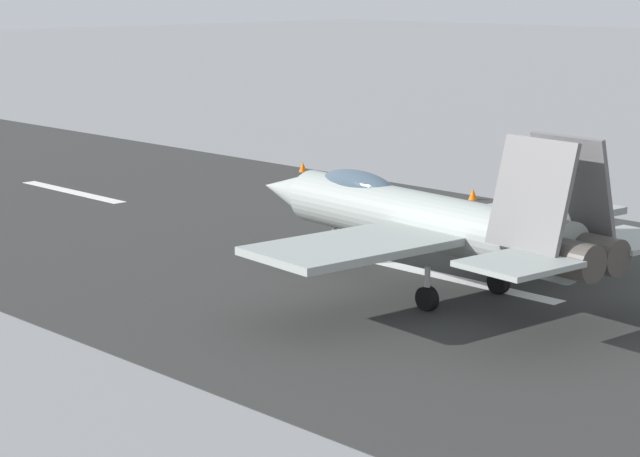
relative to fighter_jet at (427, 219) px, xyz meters
name	(u,v)px	position (x,y,z in m)	size (l,w,h in m)	color
ground_plane	(472,283)	(-0.47, -1.83, -2.40)	(400.00, 400.00, 0.00)	gray
runway_strip	(472,283)	(-0.48, -1.83, -2.39)	(240.00, 26.00, 0.02)	#30302F
fighter_jet	(427,219)	(0.00, 0.00, 0.00)	(16.42, 14.24, 5.59)	#99A19C
marker_cone_mid	(473,194)	(8.99, -13.92, -2.12)	(0.44, 0.44, 0.55)	orange
marker_cone_far	(303,167)	(20.38, -13.92, -2.12)	(0.44, 0.44, 0.55)	orange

